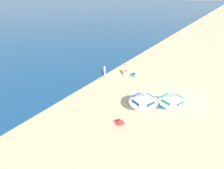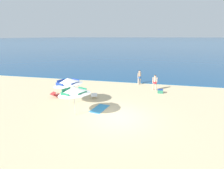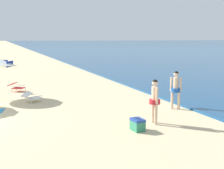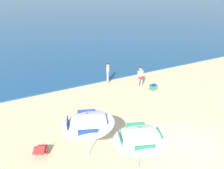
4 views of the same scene
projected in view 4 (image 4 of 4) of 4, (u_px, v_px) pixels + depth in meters
The scene contains 9 objects.
ground_plane at pixel (187, 145), 11.92m from camera, with size 800.00×800.00×0.00m, color #D1BA8E.
beach_umbrella_striped_main at pixel (87, 119), 10.54m from camera, with size 2.37×2.33×2.28m.
beach_umbrella_striped_second at pixel (140, 134), 9.67m from camera, with size 2.78×2.76×2.13m.
lounge_chair_under_umbrella at pixel (102, 124), 13.19m from camera, with size 0.84×1.01×0.51m.
lounge_chair_beside_umbrella at pixel (41, 149), 11.17m from camera, with size 0.90×1.02×0.51m.
person_standing_near_shore at pixel (140, 76), 18.38m from camera, with size 0.47×0.39×1.59m.
person_standing_beside at pixel (108, 72), 19.12m from camera, with size 0.40×0.40×1.64m.
cooler_box at pixel (153, 87), 18.17m from camera, with size 0.52×0.39×0.43m.
beach_towel at pixel (144, 143), 12.09m from camera, with size 0.90×1.80×0.01m, color #3384BC.
Camera 4 is at (-8.12, -6.78, 7.20)m, focal length 39.42 mm.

